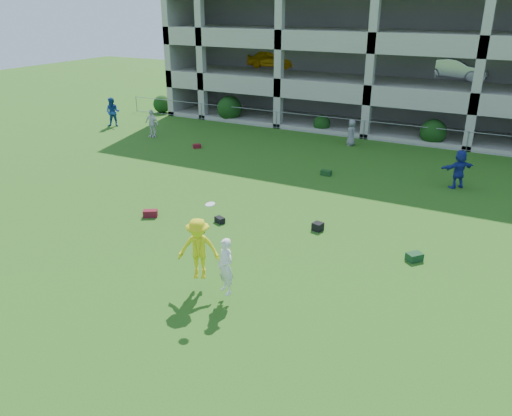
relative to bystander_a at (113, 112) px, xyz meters
The scene contains 15 objects.
ground 21.66m from the bystander_a, 41.78° to the right, with size 100.00×100.00×0.00m, color #235114.
bystander_a is the anchor object (origin of this frame).
bystander_b 4.28m from the bystander_a, 14.30° to the right, with size 1.01×0.42×1.73m, color white.
bystander_c 16.13m from the bystander_a, 10.14° to the left, with size 0.76×0.49×1.55m, color gray.
bystander_d 22.54m from the bystander_a, ahead, with size 1.66×0.53×1.78m, color navy.
bag_red_a 16.50m from the bystander_a, 42.78° to the right, with size 0.55×0.30×0.28m, color #500D18.
bag_black_b 18.13m from the bystander_a, 34.99° to the right, with size 0.40×0.25×0.22m, color black.
bag_green_c 24.32m from the bystander_a, 24.31° to the right, with size 0.50×0.35×0.26m, color #12321C.
crate_d 20.68m from the bystander_a, 26.69° to the right, with size 0.35×0.35×0.30m, color black.
bag_red_f 8.37m from the bystander_a, 13.39° to the right, with size 0.45×0.28×0.24m, color maroon.
bag_green_g 16.82m from the bystander_a, 10.62° to the right, with size 0.50×0.30×0.25m, color #133614.
frisbee_contest 22.57m from the bystander_a, 40.96° to the right, with size 2.09×1.13×2.58m.
parking_garage 21.49m from the bystander_a, 39.47° to the left, with size 30.00×14.00×12.00m.
fence 16.78m from the bystander_a, 15.85° to the left, with size 36.06×0.06×1.20m.
shrub_row 21.40m from the bystander_a, 14.30° to the left, with size 34.38×2.52×3.50m.
Camera 1 is at (8.14, -10.97, 7.96)m, focal length 35.00 mm.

